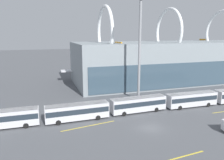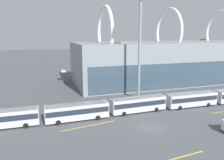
# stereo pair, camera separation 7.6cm
# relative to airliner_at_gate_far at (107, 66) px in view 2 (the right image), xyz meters

# --- Properties ---
(ground_plane) EXTENTS (440.00, 440.00, 0.00)m
(ground_plane) POSITION_rel_airliner_at_gate_far_xyz_m (-5.20, -46.12, -4.77)
(ground_plane) COLOR #515459
(airliner_at_gate_far) EXTENTS (34.55, 37.18, 14.51)m
(airliner_at_gate_far) POSITION_rel_airliner_at_gate_far_xyz_m (0.00, 0.00, 0.00)
(airliner_at_gate_far) COLOR white
(airliner_at_gate_far) RESTS_ON ground_plane
(airliner_parked_remote) EXTENTS (33.01, 34.40, 14.29)m
(airliner_parked_remote) POSITION_rel_airliner_at_gate_far_xyz_m (59.11, 6.63, 0.24)
(airliner_parked_remote) COLOR white
(airliner_parked_remote) RESTS_ON ground_plane
(shuttle_bus_0) EXTENTS (12.58, 2.84, 3.36)m
(shuttle_bus_0) POSITION_rel_airliner_at_gate_far_xyz_m (-30.88, -37.92, -2.80)
(shuttle_bus_0) COLOR silver
(shuttle_bus_0) RESTS_ON ground_plane
(shuttle_bus_1) EXTENTS (12.59, 2.86, 3.36)m
(shuttle_bus_1) POSITION_rel_airliner_at_gate_far_xyz_m (-17.36, -38.32, -2.80)
(shuttle_bus_1) COLOR silver
(shuttle_bus_1) RESTS_ON ground_plane
(shuttle_bus_2) EXTENTS (12.63, 3.06, 3.36)m
(shuttle_bus_2) POSITION_rel_airliner_at_gate_far_xyz_m (-3.85, -37.75, -2.80)
(shuttle_bus_2) COLOR silver
(shuttle_bus_2) RESTS_ON ground_plane
(shuttle_bus_3) EXTENTS (12.59, 2.85, 3.36)m
(shuttle_bus_3) POSITION_rel_airliner_at_gate_far_xyz_m (9.67, -38.26, -2.80)
(shuttle_bus_3) COLOR silver
(shuttle_bus_3) RESTS_ON ground_plane
(floodlight_mast) EXTENTS (3.11, 3.11, 26.41)m
(floodlight_mast) POSITION_rel_airliner_at_gate_far_xyz_m (-0.07, -29.57, 13.39)
(floodlight_mast) COLOR gray
(floodlight_mast) RESTS_ON ground_plane
(lane_stripe_1) EXTENTS (10.65, 1.94, 0.01)m
(lane_stripe_1) POSITION_rel_airliner_at_gate_far_xyz_m (-15.79, -41.75, -4.77)
(lane_stripe_1) COLOR yellow
(lane_stripe_1) RESTS_ON ground_plane
(lane_stripe_3) EXTENTS (9.64, 1.13, 0.01)m
(lane_stripe_3) POSITION_rel_airliner_at_gate_far_xyz_m (-6.38, -56.23, -4.77)
(lane_stripe_3) COLOR yellow
(lane_stripe_3) RESTS_ON ground_plane
(lane_stripe_4) EXTENTS (11.13, 2.35, 0.01)m
(lane_stripe_4) POSITION_rel_airliner_at_gate_far_xyz_m (4.59, -34.99, -4.77)
(lane_stripe_4) COLOR yellow
(lane_stripe_4) RESTS_ON ground_plane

